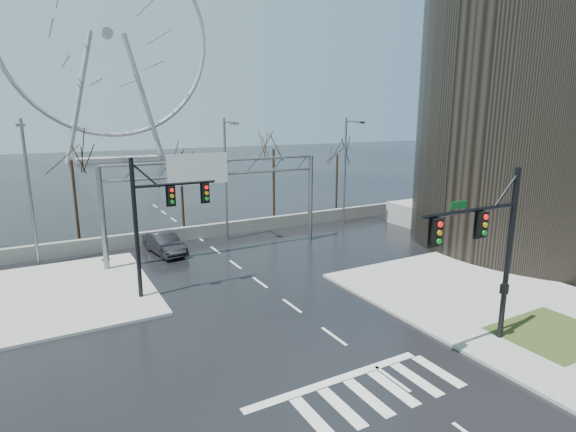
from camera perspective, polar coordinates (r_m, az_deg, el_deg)
ground at (r=21.96m, az=5.85°, el=-14.95°), size 260.00×260.00×0.00m
sidewalk_right_ext at (r=29.58m, az=19.81°, el=-8.09°), size 12.00×10.00×0.15m
sidewalk_far at (r=29.62m, az=-26.99°, el=-8.71°), size 10.00×12.00×0.15m
grass_strip at (r=25.11m, az=30.57°, el=-12.68°), size 5.00×4.00×0.02m
tower_podium at (r=47.74m, az=29.62°, el=-0.14°), size 22.00×18.00×2.00m
barrier_wall at (r=38.81m, az=-11.27°, el=-1.99°), size 52.00×0.50×1.10m
signal_mast_near at (r=20.94m, az=24.34°, el=-3.09°), size 5.52×0.41×8.00m
signal_mast_far at (r=25.97m, az=-16.39°, el=0.28°), size 4.72×0.41×8.00m
sign_gantry at (r=33.09m, az=-9.50°, el=3.78°), size 16.36×0.40×7.60m
streetlight_left at (r=34.30m, az=-30.10°, el=3.76°), size 0.50×2.55×10.00m
streetlight_mid at (r=36.79m, az=-7.75°, el=5.81°), size 0.50×2.55×10.00m
streetlight_right at (r=42.63m, az=7.52°, el=6.72°), size 0.50×2.55×10.00m
tree_left at (r=39.66m, az=-25.73°, el=5.30°), size 3.75×3.75×7.50m
tree_center at (r=42.22m, az=-13.44°, el=5.46°), size 3.25×3.25×6.50m
tree_right at (r=44.48m, az=-1.85°, el=7.49°), size 3.90×3.90×7.80m
tree_far_right at (r=49.13m, az=6.26°, el=6.95°), size 3.40×3.40×6.80m
ferris_wheel at (r=113.21m, az=-21.91°, el=19.79°), size 45.00×6.00×50.91m
car at (r=35.02m, az=-15.41°, el=-3.38°), size 2.41×5.00×1.58m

